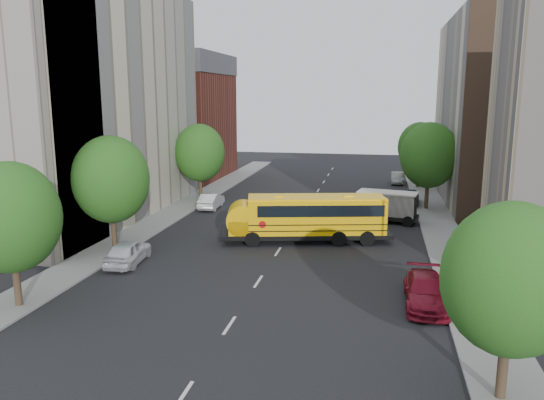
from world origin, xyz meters
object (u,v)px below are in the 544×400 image
(parked_car_1, at_px, (211,201))
(street_tree_3, at_px, (511,279))
(parked_car_4, at_px, (410,197))
(street_tree_5, at_px, (420,147))
(street_tree_0, at_px, (11,217))
(parked_car_5, at_px, (397,178))
(school_bus, at_px, (305,216))
(parked_car_0, at_px, (128,252))
(street_tree_1, at_px, (111,180))
(street_tree_4, at_px, (429,155))
(safari_truck, at_px, (382,206))
(parked_car_3, at_px, (426,291))
(street_tree_2, at_px, (200,153))

(parked_car_1, bearing_deg, street_tree_3, 121.98)
(street_tree_3, relative_size, parked_car_4, 1.66)
(street_tree_3, distance_m, street_tree_5, 44.00)
(street_tree_0, bearing_deg, street_tree_5, 61.19)
(parked_car_4, relative_size, parked_car_5, 1.06)
(street_tree_0, bearing_deg, school_bus, 50.18)
(school_bus, relative_size, parked_car_0, 2.71)
(parked_car_0, xyz_separation_m, parked_car_4, (18.40, 22.51, -0.05))
(street_tree_1, distance_m, parked_car_1, 15.33)
(street_tree_4, relative_size, school_bus, 0.65)
(safari_truck, bearing_deg, parked_car_4, 82.20)
(street_tree_1, relative_size, safari_truck, 1.25)
(street_tree_5, bearing_deg, school_bus, -110.88)
(street_tree_3, height_order, safari_truck, street_tree_3)
(parked_car_3, height_order, parked_car_4, parked_car_3)
(street_tree_1, distance_m, street_tree_4, 28.43)
(street_tree_4, relative_size, parked_car_5, 2.00)
(street_tree_3, relative_size, parked_car_3, 1.37)
(street_tree_0, xyz_separation_m, parked_car_3, (20.11, 4.30, -3.89))
(parked_car_5, bearing_deg, street_tree_3, -85.39)
(parked_car_0, height_order, parked_car_4, parked_car_0)
(parked_car_3, bearing_deg, street_tree_2, 130.49)
(school_bus, distance_m, safari_truck, 9.30)
(street_tree_4, distance_m, school_bus, 16.52)
(parked_car_4, bearing_deg, street_tree_3, -82.72)
(school_bus, height_order, parked_car_4, school_bus)
(street_tree_2, bearing_deg, safari_truck, -17.37)
(street_tree_3, distance_m, parked_car_0, 23.22)
(street_tree_3, xyz_separation_m, street_tree_4, (0.00, 32.00, 0.62))
(street_tree_4, relative_size, parked_car_3, 1.56)
(street_tree_4, relative_size, parked_car_4, 1.89)
(street_tree_1, height_order, parked_car_3, street_tree_1)
(parked_car_3, relative_size, parked_car_5, 1.28)
(street_tree_1, distance_m, street_tree_2, 18.00)
(school_bus, distance_m, parked_car_1, 14.12)
(street_tree_2, bearing_deg, street_tree_1, -90.00)
(street_tree_3, bearing_deg, parked_car_5, 92.70)
(street_tree_4, xyz_separation_m, street_tree_5, (-0.00, 12.00, -0.37))
(safari_truck, xyz_separation_m, parked_car_1, (-15.72, 2.18, -0.64))
(street_tree_5, height_order, parked_car_1, street_tree_5)
(parked_car_0, bearing_deg, parked_car_4, -134.78)
(street_tree_4, bearing_deg, street_tree_5, 90.00)
(street_tree_0, relative_size, street_tree_4, 0.91)
(parked_car_3, bearing_deg, school_bus, 126.10)
(street_tree_3, height_order, parked_car_3, street_tree_3)
(street_tree_2, distance_m, street_tree_5, 25.06)
(street_tree_0, xyz_separation_m, safari_truck, (17.92, 22.39, -3.28))
(parked_car_0, relative_size, parked_car_4, 1.07)
(parked_car_0, distance_m, parked_car_1, 17.02)
(street_tree_5, relative_size, safari_truck, 1.19)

